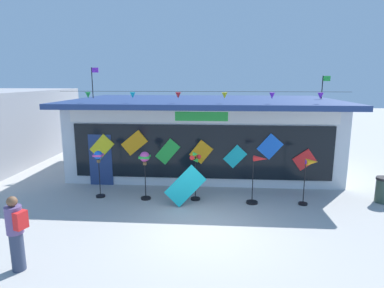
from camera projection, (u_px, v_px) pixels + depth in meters
ground_plane at (204, 229)px, 8.96m from camera, size 80.00×80.00×0.00m
kite_shop_building at (204, 133)px, 14.94m from camera, size 11.24×6.73×4.60m
wind_spinner_far_left at (99, 162)px, 11.20m from camera, size 0.32×0.32×1.66m
wind_spinner_left at (145, 162)px, 10.98m from camera, size 0.35×0.35×1.67m
wind_spinner_center_left at (195, 170)px, 10.94m from camera, size 0.37×0.33×1.69m
wind_spinner_center_right at (257, 174)px, 10.64m from camera, size 0.65×0.39×1.64m
wind_spinner_right at (310, 171)px, 10.50m from camera, size 0.56×0.30×1.57m
person_near_camera at (16, 232)px, 6.88m from camera, size 0.48×0.39×1.68m
trash_bin at (383, 190)px, 10.85m from camera, size 0.52×0.52×0.87m
display_kite_on_ground at (185, 186)px, 10.48m from camera, size 1.37×0.29×1.37m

